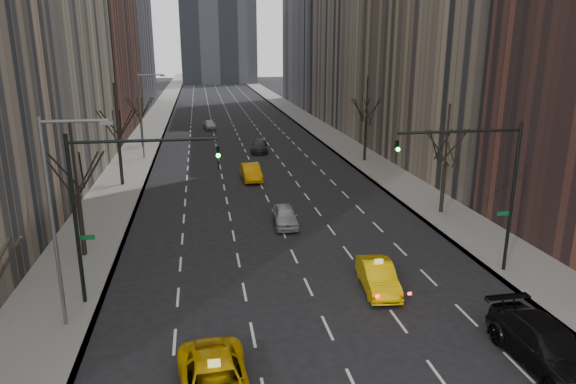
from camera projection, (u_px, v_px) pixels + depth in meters
name	position (u px, v px, depth m)	size (l,w,h in m)	color
sidewalk_left	(153.00, 125.00, 79.04)	(4.50, 320.00, 0.15)	slate
sidewalk_right	(308.00, 122.00, 83.02)	(4.50, 320.00, 0.15)	slate
tree_lw_b	(78.00, 195.00, 28.78)	(3.36, 3.50, 7.82)	black
tree_lw_c	(119.00, 140.00, 43.87)	(3.36, 3.50, 8.74)	black
tree_lw_d	(141.00, 118.00, 61.06)	(3.36, 3.50, 7.36)	black
tree_rw_b	(445.00, 164.00, 36.48)	(3.36, 3.50, 7.82)	black
tree_rw_c	(366.00, 124.00, 53.46)	(3.36, 3.50, 8.74)	black
traffic_mast_left	(112.00, 191.00, 23.08)	(6.69, 0.39, 8.00)	black
traffic_mast_right	(485.00, 175.00, 26.04)	(6.69, 0.39, 8.00)	black
streetlight_near	(60.00, 203.00, 20.87)	(2.83, 0.22, 9.00)	slate
streetlight_far	(144.00, 107.00, 54.05)	(2.83, 0.22, 9.00)	slate
taxi_sedan	(378.00, 277.00, 25.60)	(1.49, 4.27, 1.41)	#FFC505
silver_sedan_ahead	(285.00, 216.00, 34.88)	(1.58, 3.93, 1.34)	#A9ACB1
parked_suv_black	(547.00, 346.00, 19.42)	(2.32, 5.71, 1.66)	black
far_taxi	(251.00, 172.00, 46.80)	(1.57, 4.50, 1.48)	#FFA105
far_suv_grey	(259.00, 146.00, 59.51)	(1.96, 4.83, 1.40)	#2E2F34
far_car_white	(210.00, 125.00, 75.69)	(1.58, 3.93, 1.34)	silver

